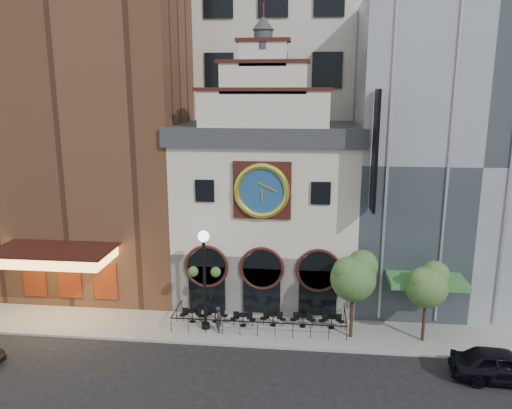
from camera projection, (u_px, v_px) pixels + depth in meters
The scene contains 18 objects.
ground at pixel (255, 348), 28.86m from camera, with size 120.00×120.00×0.00m, color black.
sidewalk at pixel (260, 327), 31.27m from camera, with size 44.00×5.00×0.15m, color gray.
clock_building at pixel (267, 205), 34.95m from camera, with size 12.60×8.78×18.65m.
theater_building at pixel (96, 117), 37.04m from camera, with size 14.00×15.60×25.00m.
retail_building at pixel (455, 155), 34.92m from camera, with size 14.00×14.40×20.00m.
office_tower at pixel (280, 27), 43.77m from camera, with size 20.00×16.00×40.00m, color beige.
cafe_railing at pixel (260, 319), 31.15m from camera, with size 10.60×2.60×0.90m, color black, non-canonical shape.
bistro_0 at pixel (192, 315), 31.71m from camera, with size 1.58×0.68×0.90m.
bistro_1 at pixel (215, 315), 31.72m from camera, with size 1.58×0.68×0.90m.
bistro_2 at pixel (243, 319), 31.17m from camera, with size 1.58×0.68×0.90m.
bistro_3 at pixel (273, 319), 31.22m from camera, with size 1.58×0.68×0.90m.
bistro_4 at pixel (303, 320), 31.06m from camera, with size 1.58×0.68×0.90m.
bistro_5 at pixel (332, 321), 30.90m from camera, with size 1.58×0.68×0.90m.
car_right at pixel (503, 366), 25.42m from camera, with size 2.04×5.06×1.72m, color black.
pedestrian at pixel (219, 319), 30.33m from camera, with size 0.60×0.39×1.64m, color black.
lamppost at pixel (204, 269), 30.08m from camera, with size 2.01×0.69×6.29m.
tree_left at pixel (354, 275), 29.06m from camera, with size 2.77×2.67×5.34m.
tree_right at pixel (427, 284), 28.70m from camera, with size 2.52×2.42×4.84m.
Camera 1 is at (2.84, -26.11, 14.57)m, focal length 35.00 mm.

